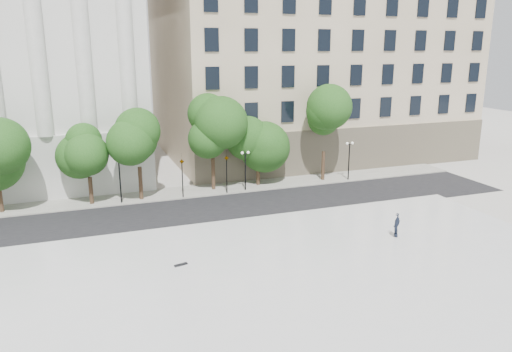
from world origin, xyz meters
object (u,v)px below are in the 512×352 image
Objects in this scene: traffic_light_west at (182,159)px; traffic_light_east at (226,156)px; skateboard at (181,265)px; person_lying at (396,234)px.

traffic_light_east is (4.26, 0.00, -0.00)m from traffic_light_west.
skateboard is (-7.67, -15.34, -3.23)m from traffic_light_east.
traffic_light_west is 1.00× the size of traffic_light_east.
traffic_light_east reaches higher than person_lying.
traffic_light_west reaches higher than person_lying.
traffic_light_west is at bearing 63.90° from skateboard.
traffic_light_west is 16.04m from skateboard.
traffic_light_west reaches higher than traffic_light_east.
person_lying is 15.50m from skateboard.
person_lying is (12.08, -15.92, -3.04)m from traffic_light_west.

